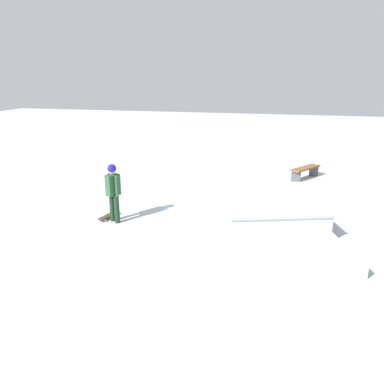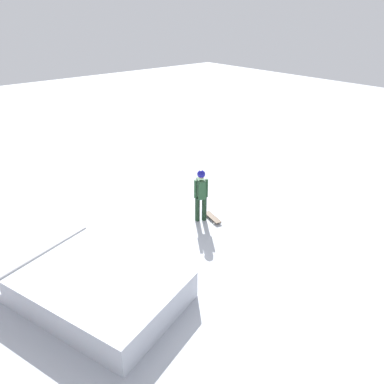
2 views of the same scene
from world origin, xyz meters
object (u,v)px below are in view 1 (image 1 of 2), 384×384
at_px(skateboard, 109,216).
at_px(skate_ramp, 268,214).
at_px(park_bench, 305,170).
at_px(skater, 113,189).

bearing_deg(skateboard, skate_ramp, 110.24).
height_order(skate_ramp, park_bench, skate_ramp).
height_order(skater, skateboard, skater).
xyz_separation_m(skateboard, park_bench, (-5.90, 5.95, 0.28)).
relative_size(skateboard, park_bench, 0.54).
bearing_deg(skateboard, park_bench, 147.63).
xyz_separation_m(skater, park_bench, (-6.12, 5.63, -0.65)).
relative_size(skater, park_bench, 1.12).
height_order(skateboard, park_bench, park_bench).
relative_size(skate_ramp, park_bench, 3.86).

